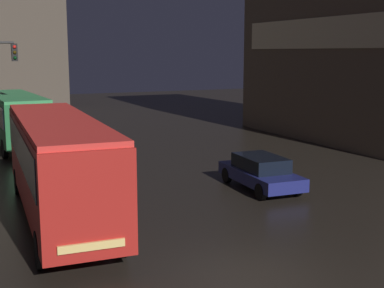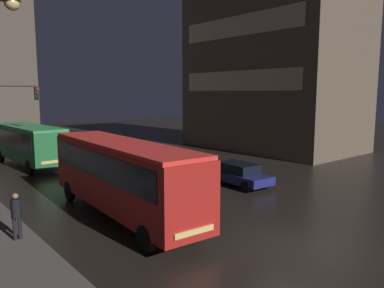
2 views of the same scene
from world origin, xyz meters
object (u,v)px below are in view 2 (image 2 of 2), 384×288
(car_taxi, at_px, (238,174))
(traffic_light_main, at_px, (4,113))
(pedestrian_near, at_px, (16,212))
(bus_near, at_px, (122,171))
(bus_far, at_px, (29,141))

(car_taxi, distance_m, traffic_light_main, 15.52)
(pedestrian_near, bearing_deg, bus_near, 138.54)
(car_taxi, bearing_deg, traffic_light_main, -44.32)
(bus_far, xyz_separation_m, traffic_light_main, (-2.38, -3.28, 2.39))
(pedestrian_near, bearing_deg, car_taxi, 139.94)
(traffic_light_main, bearing_deg, bus_near, -80.73)
(bus_far, bearing_deg, pedestrian_near, 69.52)
(bus_near, height_order, car_taxi, bus_near)
(bus_near, bearing_deg, car_taxi, -172.31)
(bus_near, relative_size, pedestrian_near, 6.15)
(bus_near, distance_m, pedestrian_near, 4.61)
(bus_near, height_order, bus_far, bus_near)
(car_taxi, height_order, pedestrian_near, pedestrian_near)
(bus_far, xyz_separation_m, car_taxi, (7.80, -14.43, -1.19))
(pedestrian_near, distance_m, traffic_light_main, 12.65)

